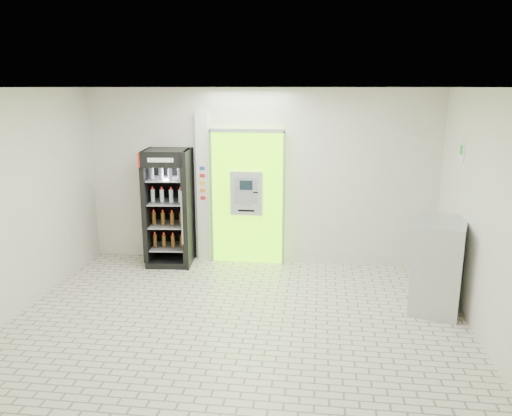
# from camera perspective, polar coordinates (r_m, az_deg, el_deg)

# --- Properties ---
(ground) EXTENTS (6.00, 6.00, 0.00)m
(ground) POSITION_cam_1_polar(r_m,az_deg,el_deg) (6.67, -2.23, -13.11)
(ground) COLOR beige
(ground) RESTS_ON ground
(room_shell) EXTENTS (6.00, 6.00, 6.00)m
(room_shell) POSITION_cam_1_polar(r_m,az_deg,el_deg) (6.07, -2.39, 2.61)
(room_shell) COLOR silver
(room_shell) RESTS_ON ground
(atm_assembly) EXTENTS (1.30, 0.24, 2.33)m
(atm_assembly) POSITION_cam_1_polar(r_m,az_deg,el_deg) (8.57, -0.98, 1.32)
(atm_assembly) COLOR #74F400
(atm_assembly) RESTS_ON ground
(pillar) EXTENTS (0.22, 0.11, 2.60)m
(pillar) POSITION_cam_1_polar(r_m,az_deg,el_deg) (8.72, -6.03, 2.33)
(pillar) COLOR silver
(pillar) RESTS_ON ground
(beverage_cooler) EXTENTS (0.81, 0.75, 1.99)m
(beverage_cooler) POSITION_cam_1_polar(r_m,az_deg,el_deg) (8.67, -9.89, -0.19)
(beverage_cooler) COLOR black
(beverage_cooler) RESTS_ON ground
(steel_cabinet) EXTENTS (0.90, 1.08, 1.25)m
(steel_cabinet) POSITION_cam_1_polar(r_m,az_deg,el_deg) (7.34, 20.13, -6.12)
(steel_cabinet) COLOR #B4B8BD
(steel_cabinet) RESTS_ON ground
(exit_sign) EXTENTS (0.02, 0.22, 0.26)m
(exit_sign) POSITION_cam_1_polar(r_m,az_deg,el_deg) (7.59, 22.48, 5.96)
(exit_sign) COLOR white
(exit_sign) RESTS_ON room_shell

